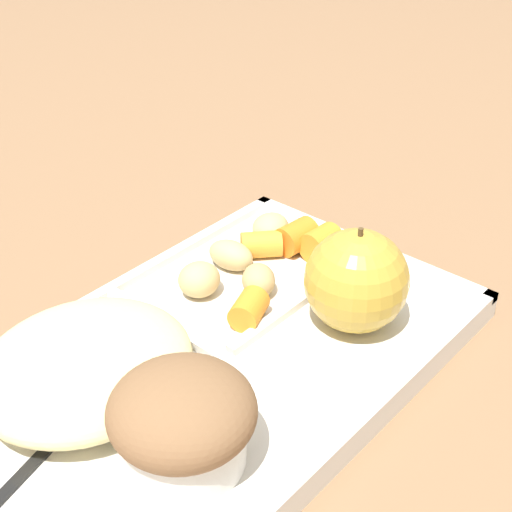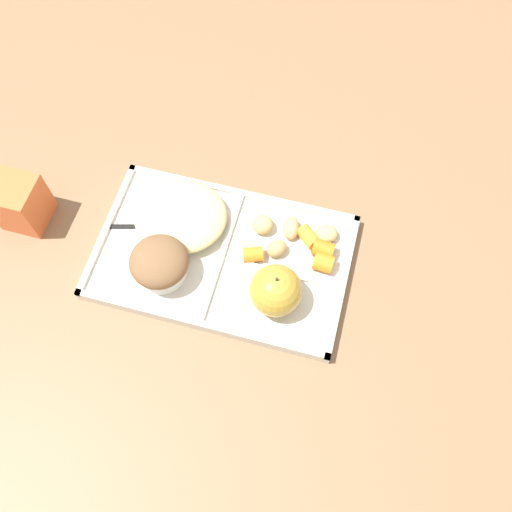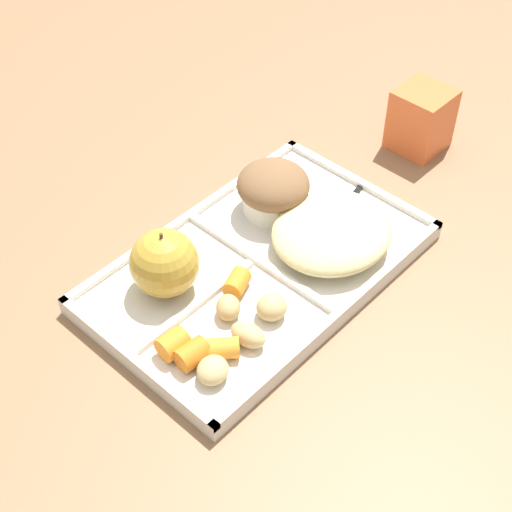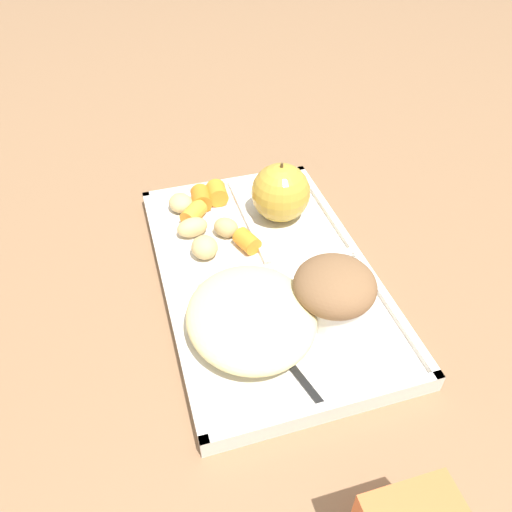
# 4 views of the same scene
# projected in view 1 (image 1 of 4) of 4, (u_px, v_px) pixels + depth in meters

# --- Properties ---
(ground) EXTENTS (6.00, 6.00, 0.00)m
(ground) POSITION_uv_depth(u_px,v_px,m) (215.00, 374.00, 0.54)
(ground) COLOR #846042
(lunch_tray) EXTENTS (0.38, 0.24, 0.02)m
(lunch_tray) POSITION_uv_depth(u_px,v_px,m) (216.00, 365.00, 0.53)
(lunch_tray) COLOR silver
(lunch_tray) RESTS_ON ground
(green_apple) EXTENTS (0.08, 0.08, 0.08)m
(green_apple) POSITION_uv_depth(u_px,v_px,m) (356.00, 281.00, 0.54)
(green_apple) COLOR #B79333
(green_apple) RESTS_ON lunch_tray
(bran_muffin) EXTENTS (0.09, 0.09, 0.06)m
(bran_muffin) POSITION_uv_depth(u_px,v_px,m) (183.00, 421.00, 0.43)
(bran_muffin) COLOR silver
(bran_muffin) RESTS_ON lunch_tray
(carrot_slice_large) EXTENTS (0.04, 0.03, 0.02)m
(carrot_slice_large) POSITION_uv_depth(u_px,v_px,m) (249.00, 309.00, 0.56)
(carrot_slice_large) COLOR orange
(carrot_slice_large) RESTS_ON lunch_tray
(carrot_slice_center) EXTENTS (0.04, 0.04, 0.02)m
(carrot_slice_center) POSITION_uv_depth(u_px,v_px,m) (261.00, 245.00, 0.63)
(carrot_slice_center) COLOR orange
(carrot_slice_center) RESTS_ON lunch_tray
(carrot_slice_tilted) EXTENTS (0.03, 0.03, 0.03)m
(carrot_slice_tilted) POSITION_uv_depth(u_px,v_px,m) (296.00, 237.00, 0.64)
(carrot_slice_tilted) COLOR orange
(carrot_slice_tilted) RESTS_ON lunch_tray
(carrot_slice_near_corner) EXTENTS (0.03, 0.03, 0.03)m
(carrot_slice_near_corner) POSITION_uv_depth(u_px,v_px,m) (322.00, 243.00, 0.63)
(carrot_slice_near_corner) COLOR orange
(carrot_slice_near_corner) RESTS_ON lunch_tray
(potato_chunk_corner) EXTENTS (0.03, 0.03, 0.03)m
(potato_chunk_corner) POSITION_uv_depth(u_px,v_px,m) (199.00, 279.00, 0.59)
(potato_chunk_corner) COLOR tan
(potato_chunk_corner) RESTS_ON lunch_tray
(potato_chunk_wedge) EXTENTS (0.04, 0.04, 0.02)m
(potato_chunk_wedge) POSITION_uv_depth(u_px,v_px,m) (259.00, 280.00, 0.59)
(potato_chunk_wedge) COLOR tan
(potato_chunk_wedge) RESTS_ON lunch_tray
(potato_chunk_large) EXTENTS (0.04, 0.04, 0.02)m
(potato_chunk_large) POSITION_uv_depth(u_px,v_px,m) (271.00, 227.00, 0.66)
(potato_chunk_large) COLOR tan
(potato_chunk_large) RESTS_ON lunch_tray
(potato_chunk_browned) EXTENTS (0.03, 0.04, 0.02)m
(potato_chunk_browned) POSITION_uv_depth(u_px,v_px,m) (231.00, 255.00, 0.62)
(potato_chunk_browned) COLOR tan
(potato_chunk_browned) RESTS_ON lunch_tray
(egg_noodle_pile) EXTENTS (0.14, 0.13, 0.04)m
(egg_noodle_pile) POSITION_uv_depth(u_px,v_px,m) (85.00, 366.00, 0.49)
(egg_noodle_pile) COLOR beige
(egg_noodle_pile) RESTS_ON lunch_tray
(meatball_front) EXTENTS (0.03, 0.03, 0.03)m
(meatball_front) POSITION_uv_depth(u_px,v_px,m) (118.00, 384.00, 0.48)
(meatball_front) COLOR brown
(meatball_front) RESTS_ON lunch_tray
(meatball_back) EXTENTS (0.04, 0.04, 0.04)m
(meatball_back) POSITION_uv_depth(u_px,v_px,m) (78.00, 400.00, 0.47)
(meatball_back) COLOR brown
(meatball_back) RESTS_ON lunch_tray
(plastic_fork) EXTENTS (0.15, 0.05, 0.00)m
(plastic_fork) POSITION_uv_depth(u_px,v_px,m) (74.00, 421.00, 0.48)
(plastic_fork) COLOR black
(plastic_fork) RESTS_ON lunch_tray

